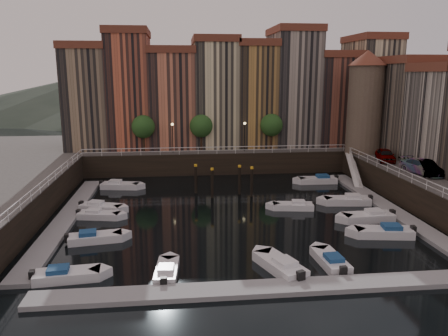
{
  "coord_description": "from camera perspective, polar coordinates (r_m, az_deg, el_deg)",
  "views": [
    {
      "loc": [
        -5.39,
        -42.57,
        13.89
      ],
      "look_at": [
        -0.33,
        4.0,
        3.63
      ],
      "focal_mm": 35.0,
      "sensor_mm": 36.0,
      "label": 1
    }
  ],
  "objects": [
    {
      "name": "car_a",
      "position": [
        57.67,
        20.31,
        1.48
      ],
      "size": [
        2.93,
        4.92,
        1.57
      ],
      "primitive_type": "imported",
      "rotation": [
        0.0,
        0.0,
        -0.25
      ],
      "color": "gray",
      "rests_on": "quay_right"
    },
    {
      "name": "street_lamps",
      "position": [
        60.46,
        -1.99,
        4.74
      ],
      "size": [
        10.36,
        0.36,
        4.18
      ],
      "color": "black",
      "rests_on": "quay_far"
    },
    {
      "name": "boat_extra_877",
      "position": [
        46.07,
        9.14,
        -4.92
      ],
      "size": [
        4.5,
        2.18,
        1.01
      ],
      "rotation": [
        0.0,
        0.0,
        2.99
      ],
      "color": "silver",
      "rests_on": "ground"
    },
    {
      "name": "boat_left_3",
      "position": [
        46.79,
        -15.85,
        -4.95
      ],
      "size": [
        4.68,
        2.87,
        1.05
      ],
      "rotation": [
        0.0,
        0.0,
        -0.3
      ],
      "color": "silver",
      "rests_on": "ground"
    },
    {
      "name": "corner_tower",
      "position": [
        62.57,
        17.95,
        8.37
      ],
      "size": [
        5.2,
        5.2,
        13.8
      ],
      "color": "#6B5B4C",
      "rests_on": "quay_right"
    },
    {
      "name": "promenade_trees",
      "position": [
        61.34,
        -2.37,
        5.5
      ],
      "size": [
        21.2,
        3.2,
        5.2
      ],
      "color": "black",
      "rests_on": "quay_far"
    },
    {
      "name": "mooring_pilings",
      "position": [
        50.16,
        0.09,
        -1.77
      ],
      "size": [
        6.65,
        2.52,
        3.78
      ],
      "color": "black",
      "rests_on": "ground"
    },
    {
      "name": "dock_right",
      "position": [
        48.81,
        20.43,
        -4.77
      ],
      "size": [
        2.0,
        28.0,
        0.35
      ],
      "primitive_type": "cube",
      "color": "gray",
      "rests_on": "ground"
    },
    {
      "name": "boat_right_3",
      "position": [
        49.08,
        15.91,
        -4.1
      ],
      "size": [
        5.22,
        2.37,
        1.18
      ],
      "rotation": [
        0.0,
        0.0,
        3.03
      ],
      "color": "silver",
      "rests_on": "ground"
    },
    {
      "name": "far_terrace",
      "position": [
        66.7,
        1.32,
        9.82
      ],
      "size": [
        48.7,
        10.3,
        17.5
      ],
      "color": "#8B7458",
      "rests_on": "quay_far"
    },
    {
      "name": "dock_left",
      "position": [
        45.09,
        -19.87,
        -6.12
      ],
      "size": [
        2.0,
        28.0,
        0.35
      ],
      "primitive_type": "cube",
      "color": "gray",
      "rests_on": "ground"
    },
    {
      "name": "boat_right_4",
      "position": [
        57.42,
        12.24,
        -1.54
      ],
      "size": [
        5.06,
        1.92,
        1.16
      ],
      "rotation": [
        0.0,
        0.0,
        3.12
      ],
      "color": "silver",
      "rests_on": "ground"
    },
    {
      "name": "boat_near_3",
      "position": [
        33.76,
        13.78,
        -11.68
      ],
      "size": [
        1.91,
        4.55,
        1.03
      ],
      "rotation": [
        0.0,
        0.0,
        1.64
      ],
      "color": "silver",
      "rests_on": "ground"
    },
    {
      "name": "car_c",
      "position": [
        52.05,
        24.5,
        0.04
      ],
      "size": [
        3.55,
        5.88,
        1.59
      ],
      "primitive_type": "imported",
      "rotation": [
        0.0,
        0.0,
        0.26
      ],
      "color": "gray",
      "rests_on": "quay_right"
    },
    {
      "name": "boat_near_1",
      "position": [
        31.6,
        -7.5,
        -13.2
      ],
      "size": [
        1.8,
        4.18,
        0.95
      ],
      "rotation": [
        0.0,
        0.0,
        1.49
      ],
      "color": "silver",
      "rests_on": "ground"
    },
    {
      "name": "boat_right_1",
      "position": [
        40.62,
        20.29,
        -7.85
      ],
      "size": [
        5.22,
        2.53,
        1.17
      ],
      "rotation": [
        0.0,
        0.0,
        3.0
      ],
      "color": "silver",
      "rests_on": "ground"
    },
    {
      "name": "boat_left_2",
      "position": [
        44.45,
        -16.1,
        -5.91
      ],
      "size": [
        4.41,
        2.31,
        0.99
      ],
      "rotation": [
        0.0,
        0.0,
        -0.19
      ],
      "color": "silver",
      "rests_on": "ground"
    },
    {
      "name": "boat_right_2",
      "position": [
        44.24,
        18.42,
        -6.07
      ],
      "size": [
        5.15,
        2.07,
        1.17
      ],
      "rotation": [
        0.0,
        0.0,
        3.19
      ],
      "color": "silver",
      "rests_on": "ground"
    },
    {
      "name": "boat_near_2",
      "position": [
        32.23,
        7.41,
        -12.53
      ],
      "size": [
        3.39,
        5.09,
        1.15
      ],
      "rotation": [
        0.0,
        0.0,
        1.94
      ],
      "color": "silver",
      "rests_on": "ground"
    },
    {
      "name": "boat_left_4",
      "position": [
        55.01,
        -13.52,
        -2.23
      ],
      "size": [
        4.93,
        2.48,
        1.1
      ],
      "rotation": [
        0.0,
        0.0,
        -0.17
      ],
      "color": "silver",
      "rests_on": "ground"
    },
    {
      "name": "quay_far",
      "position": [
        69.89,
        -1.68,
        2.13
      ],
      "size": [
        80.0,
        20.0,
        3.0
      ],
      "primitive_type": "cube",
      "color": "black",
      "rests_on": "ground"
    },
    {
      "name": "railings",
      "position": [
        48.81,
        0.28,
        0.41
      ],
      "size": [
        36.08,
        34.04,
        0.52
      ],
      "color": "white",
      "rests_on": "ground"
    },
    {
      "name": "car_b",
      "position": [
        51.92,
        24.86,
        -0.03
      ],
      "size": [
        2.0,
        4.9,
        1.58
      ],
      "primitive_type": "imported",
      "rotation": [
        0.0,
        0.0,
        -0.07
      ],
      "color": "gray",
      "rests_on": "quay_right"
    },
    {
      "name": "mountains",
      "position": [
        152.85,
        -3.59,
        10.09
      ],
      "size": [
        145.0,
        100.0,
        18.0
      ],
      "color": "#2D382D",
      "rests_on": "ground"
    },
    {
      "name": "ground",
      "position": [
        45.1,
        0.97,
        -5.59
      ],
      "size": [
        200.0,
        200.0,
        0.0
      ],
      "primitive_type": "plane",
      "color": "black",
      "rests_on": "ground"
    },
    {
      "name": "dock_near",
      "position": [
        29.51,
        5.24,
        -15.4
      ],
      "size": [
        30.0,
        2.0,
        0.35
      ],
      "primitive_type": "cube",
      "color": "gray",
      "rests_on": "ground"
    },
    {
      "name": "gangway",
      "position": [
        58.42,
        16.59,
        0.0
      ],
      "size": [
        2.78,
        8.32,
        3.73
      ],
      "color": "white",
      "rests_on": "ground"
    },
    {
      "name": "boat_left_1",
      "position": [
        38.61,
        -16.62,
        -8.71
      ],
      "size": [
        4.74,
        2.34,
        1.06
      ],
      "rotation": [
        0.0,
        0.0,
        0.16
      ],
      "color": "silver",
      "rests_on": "ground"
    },
    {
      "name": "boat_left_0",
      "position": [
        32.55,
        -19.97,
        -13.01
      ],
      "size": [
        4.7,
        2.08,
        1.06
      ],
      "rotation": [
        0.0,
        0.0,
        0.09
      ],
      "color": "silver",
      "rests_on": "ground"
    }
  ]
}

